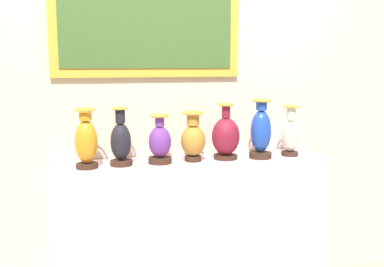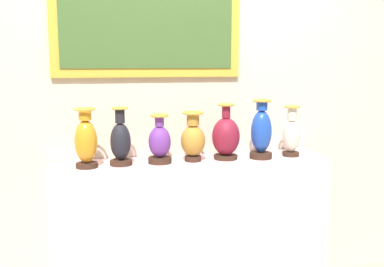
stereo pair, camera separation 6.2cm
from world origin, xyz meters
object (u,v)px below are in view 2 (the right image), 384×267
(vase_ivory, at_px, (291,134))
(vase_onyx, at_px, (121,141))
(vase_violet, at_px, (160,142))
(vase_burgundy, at_px, (226,137))
(vase_sapphire, at_px, (261,132))
(vase_amber, at_px, (86,141))
(vase_ochre, at_px, (193,139))

(vase_ivory, bearing_deg, vase_onyx, 179.29)
(vase_violet, xyz_separation_m, vase_burgundy, (0.46, 0.01, 0.02))
(vase_sapphire, bearing_deg, vase_onyx, 177.95)
(vase_amber, xyz_separation_m, vase_sapphire, (1.17, -0.01, 0.01))
(vase_sapphire, bearing_deg, vase_ochre, 176.05)
(vase_burgundy, distance_m, vase_ivory, 0.48)
(vase_violet, bearing_deg, vase_ochre, 0.87)
(vase_amber, distance_m, vase_ochre, 0.69)
(vase_onyx, xyz_separation_m, vase_sapphire, (0.95, -0.03, 0.03))
(vase_burgundy, bearing_deg, vase_sapphire, -8.79)
(vase_ochre, height_order, vase_sapphire, vase_sapphire)
(vase_violet, relative_size, vase_ochre, 0.97)
(vase_onyx, distance_m, vase_violet, 0.25)
(vase_onyx, xyz_separation_m, vase_ivory, (1.19, -0.01, 0.00))
(vase_burgundy, relative_size, vase_sapphire, 0.94)
(vase_amber, height_order, vase_sapphire, vase_sapphire)
(vase_onyx, bearing_deg, vase_amber, -174.62)
(vase_onyx, height_order, vase_ochre, vase_onyx)
(vase_onyx, distance_m, vase_burgundy, 0.71)
(vase_onyx, bearing_deg, vase_ivory, -0.71)
(vase_violet, height_order, vase_ochre, vase_ochre)
(vase_ivory, bearing_deg, vase_sapphire, -175.35)
(vase_sapphire, bearing_deg, vase_amber, 179.33)
(vase_sapphire, bearing_deg, vase_ivory, 4.65)
(vase_ochre, bearing_deg, vase_sapphire, -3.95)
(vase_violet, xyz_separation_m, vase_sapphire, (0.70, -0.03, 0.05))
(vase_violet, distance_m, vase_burgundy, 0.46)
(vase_onyx, relative_size, vase_ivory, 1.05)
(vase_violet, distance_m, vase_sapphire, 0.70)
(vase_amber, xyz_separation_m, vase_violet, (0.47, 0.02, -0.03))
(vase_sapphire, distance_m, vase_ivory, 0.24)
(vase_ivory, bearing_deg, vase_ochre, 178.90)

